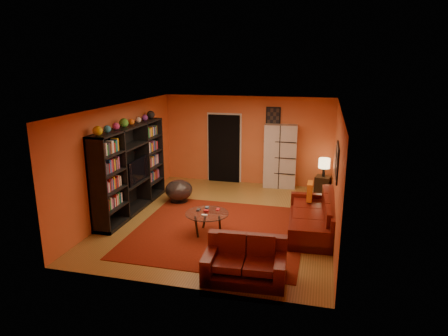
% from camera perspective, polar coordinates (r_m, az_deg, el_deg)
% --- Properties ---
extents(floor, '(6.00, 6.00, 0.00)m').
position_cam_1_polar(floor, '(9.41, -0.26, -7.26)').
color(floor, brown).
rests_on(floor, ground).
extents(ceiling, '(6.00, 6.00, 0.00)m').
position_cam_1_polar(ceiling, '(8.76, -0.28, 8.68)').
color(ceiling, white).
rests_on(ceiling, wall_back).
extents(wall_back, '(6.00, 0.00, 6.00)m').
position_cam_1_polar(wall_back, '(11.86, 3.35, 3.96)').
color(wall_back, '#CB592C').
rests_on(wall_back, floor).
extents(wall_front, '(6.00, 0.00, 6.00)m').
position_cam_1_polar(wall_front, '(6.27, -7.15, -6.28)').
color(wall_front, '#CB592C').
rests_on(wall_front, floor).
extents(wall_left, '(0.00, 6.00, 6.00)m').
position_cam_1_polar(wall_left, '(9.90, -14.43, 1.30)').
color(wall_left, '#CB592C').
rests_on(wall_left, floor).
extents(wall_right, '(0.00, 6.00, 6.00)m').
position_cam_1_polar(wall_right, '(8.74, 15.81, -0.60)').
color(wall_right, '#CB592C').
rests_on(wall_right, floor).
extents(rug, '(3.60, 3.60, 0.01)m').
position_cam_1_polar(rug, '(8.76, -0.78, -8.97)').
color(rug, '#541309').
rests_on(rug, floor).
extents(doorway, '(0.95, 0.10, 2.04)m').
position_cam_1_polar(doorway, '(12.02, 0.01, 2.78)').
color(doorway, black).
rests_on(doorway, floor).
extents(wall_art_right, '(0.03, 1.00, 0.70)m').
position_cam_1_polar(wall_art_right, '(8.37, 15.86, 0.85)').
color(wall_art_right, black).
rests_on(wall_art_right, wall_right).
extents(wall_art_back, '(0.42, 0.03, 0.52)m').
position_cam_1_polar(wall_art_back, '(11.60, 7.05, 7.38)').
color(wall_art_back, black).
rests_on(wall_art_back, wall_back).
extents(entertainment_unit, '(0.45, 3.00, 2.10)m').
position_cam_1_polar(entertainment_unit, '(9.86, -13.18, -0.18)').
color(entertainment_unit, black).
rests_on(entertainment_unit, floor).
extents(tv, '(0.98, 0.13, 0.57)m').
position_cam_1_polar(tv, '(9.93, -12.67, -0.33)').
color(tv, black).
rests_on(tv, entertainment_unit).
extents(sofa, '(1.10, 2.42, 0.85)m').
position_cam_1_polar(sofa, '(8.95, 13.05, -6.92)').
color(sofa, '#4C0F0A').
rests_on(sofa, rug).
extents(loveseat, '(1.41, 0.89, 0.85)m').
position_cam_1_polar(loveseat, '(6.94, 3.07, -13.19)').
color(loveseat, '#4C0F0A').
rests_on(loveseat, rug).
extents(throw_pillow, '(0.12, 0.42, 0.42)m').
position_cam_1_polar(throw_pillow, '(9.54, 12.15, -3.26)').
color(throw_pillow, orange).
rests_on(throw_pillow, sofa).
extents(coffee_table, '(0.92, 0.92, 0.46)m').
position_cam_1_polar(coffee_table, '(8.50, -2.44, -6.75)').
color(coffee_table, silver).
rests_on(coffee_table, floor).
extents(storage_cabinet, '(0.95, 0.47, 1.84)m').
position_cam_1_polar(storage_cabinet, '(11.60, 8.01, 1.66)').
color(storage_cabinet, '#BDB6AE').
rests_on(storage_cabinet, floor).
extents(bowl_chair, '(0.71, 0.71, 0.58)m').
position_cam_1_polar(bowl_chair, '(10.49, -6.46, -3.17)').
color(bowl_chair, black).
rests_on(bowl_chair, floor).
extents(side_table, '(0.47, 0.47, 0.50)m').
position_cam_1_polar(side_table, '(11.39, 13.93, -2.38)').
color(side_table, black).
rests_on(side_table, floor).
extents(table_lamp, '(0.31, 0.31, 0.51)m').
position_cam_1_polar(table_lamp, '(11.22, 14.13, 0.60)').
color(table_lamp, black).
rests_on(table_lamp, side_table).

